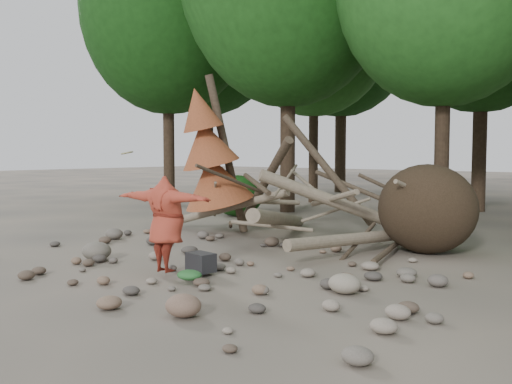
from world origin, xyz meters
The scene contains 13 objects.
ground centered at (0.00, 0.00, 0.00)m, with size 120.00×120.00×0.00m, color #514C44.
deadfall_pile centered at (2.02, 4.24, 0.95)m, with size 8.55×5.24×3.30m.
dead_conifer centered at (-3.12, 3.37, 2.11)m, with size 2.06×2.16×4.35m.
bush_left centered at (-5.50, 7.20, 0.72)m, with size 1.80×1.80×1.44m, color #164612.
bush_mid centered at (0.80, 7.80, 0.56)m, with size 1.40×1.40×1.12m, color #1E5919.
frisbee_thrower centered at (-0.12, -0.90, 0.95)m, with size 2.67×0.82×2.19m.
backpack centered at (0.30, -0.44, 0.17)m, with size 0.51×0.34×0.34m, color black.
cloth_green centered at (0.61, -1.04, 0.09)m, with size 0.46×0.39×0.17m, color #28662D.
cloth_orange centered at (0.00, -0.13, 0.06)m, with size 0.34×0.28×0.12m, color #BF7020.
boulder_front_left centered at (-2.37, -0.81, 0.19)m, with size 0.64×0.57×0.38m, color #6A6458.
boulder_front_right centered at (2.01, -2.50, 0.16)m, with size 0.52×0.47×0.31m, color #7B5E4D.
boulder_mid_right centered at (3.05, 0.00, 0.16)m, with size 0.53×0.47×0.32m, color gray.
boulder_mid_left centered at (-4.43, 1.17, 0.14)m, with size 0.47×0.43×0.28m, color #645D54.
Camera 1 is at (7.59, -7.77, 2.24)m, focal length 40.00 mm.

